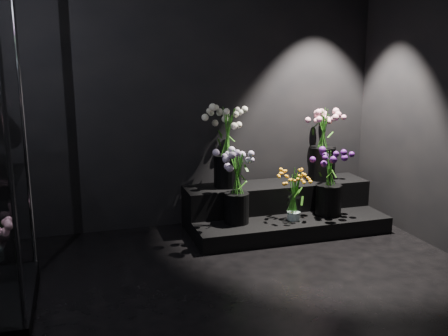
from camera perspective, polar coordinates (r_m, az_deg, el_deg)
name	(u,v)px	position (r m, az deg, el deg)	size (l,w,h in m)	color
floor	(252,319)	(3.37, 3.24, -16.88)	(4.00, 4.00, 0.00)	black
wall_back	(182,84)	(4.87, -4.85, 9.50)	(4.00, 4.00, 0.00)	black
display_riser	(281,210)	(5.01, 6.51, -4.74)	(1.88, 0.83, 0.42)	black
bouquet_orange_bells	(294,194)	(4.69, 8.03, -2.96)	(0.34, 0.34, 0.49)	white
bouquet_lilac	(237,182)	(4.54, 1.48, -1.60)	(0.45, 0.45, 0.68)	black
bouquet_purple	(329,178)	(4.89, 11.96, -1.11)	(0.34, 0.34, 0.66)	black
bouquet_cream_roses	(228,143)	(4.81, 0.42, 2.86)	(0.47, 0.47, 0.77)	black
bouquet_pink_roses	(323,140)	(5.20, 11.22, 3.12)	(0.45, 0.45, 0.73)	black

